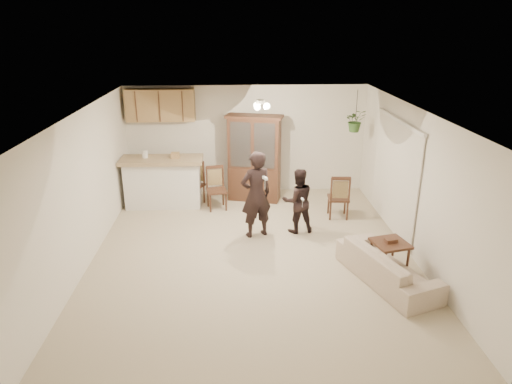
{
  "coord_description": "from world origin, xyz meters",
  "views": [
    {
      "loc": [
        -0.28,
        -7.1,
        3.82
      ],
      "look_at": [
        0.08,
        0.4,
        1.01
      ],
      "focal_mm": 32.0,
      "sensor_mm": 36.0,
      "label": 1
    }
  ],
  "objects_px": {
    "side_table": "(389,257)",
    "chair_hutch_left": "(193,192)",
    "chair_bar": "(217,197)",
    "china_hutch": "(254,159)",
    "adult": "(256,191)",
    "sofa": "(388,260)",
    "child": "(298,199)",
    "chair_hutch_right": "(338,205)"
  },
  "relations": [
    {
      "from": "chair_hutch_right",
      "to": "side_table",
      "type": "bearing_deg",
      "value": 102.61
    },
    {
      "from": "chair_hutch_left",
      "to": "child",
      "type": "bearing_deg",
      "value": -5.04
    },
    {
      "from": "sofa",
      "to": "chair_bar",
      "type": "bearing_deg",
      "value": 21.77
    },
    {
      "from": "child",
      "to": "side_table",
      "type": "relative_size",
      "value": 2.15
    },
    {
      "from": "child",
      "to": "chair_hutch_left",
      "type": "relative_size",
      "value": 1.39
    },
    {
      "from": "sofa",
      "to": "adult",
      "type": "distance_m",
      "value": 2.67
    },
    {
      "from": "chair_bar",
      "to": "chair_hutch_left",
      "type": "xyz_separation_m",
      "value": [
        -0.54,
        0.29,
        0.01
      ]
    },
    {
      "from": "chair_bar",
      "to": "side_table",
      "type": "bearing_deg",
      "value": -57.04
    },
    {
      "from": "china_hutch",
      "to": "side_table",
      "type": "relative_size",
      "value": 3.08
    },
    {
      "from": "adult",
      "to": "chair_bar",
      "type": "distance_m",
      "value": 1.7
    },
    {
      "from": "chair_hutch_left",
      "to": "china_hutch",
      "type": "bearing_deg",
      "value": 40.56
    },
    {
      "from": "china_hutch",
      "to": "adult",
      "type": "bearing_deg",
      "value": -77.09
    },
    {
      "from": "child",
      "to": "chair_hutch_left",
      "type": "xyz_separation_m",
      "value": [
        -2.13,
        1.52,
        -0.4
      ]
    },
    {
      "from": "child",
      "to": "chair_hutch_left",
      "type": "distance_m",
      "value": 2.64
    },
    {
      "from": "side_table",
      "to": "chair_bar",
      "type": "height_order",
      "value": "chair_bar"
    },
    {
      "from": "china_hutch",
      "to": "chair_hutch_left",
      "type": "bearing_deg",
      "value": -155.33
    },
    {
      "from": "sofa",
      "to": "child",
      "type": "bearing_deg",
      "value": 11.91
    },
    {
      "from": "child",
      "to": "china_hutch",
      "type": "distance_m",
      "value": 1.94
    },
    {
      "from": "chair_hutch_right",
      "to": "china_hutch",
      "type": "bearing_deg",
      "value": -28.58
    },
    {
      "from": "sofa",
      "to": "chair_hutch_right",
      "type": "relative_size",
      "value": 1.99
    },
    {
      "from": "side_table",
      "to": "chair_hutch_right",
      "type": "distance_m",
      "value": 2.34
    },
    {
      "from": "chair_hutch_left",
      "to": "chair_hutch_right",
      "type": "relative_size",
      "value": 1.03
    },
    {
      "from": "side_table",
      "to": "chair_hutch_left",
      "type": "xyz_separation_m",
      "value": [
        -3.38,
        3.18,
        -0.02
      ]
    },
    {
      "from": "sofa",
      "to": "child",
      "type": "distance_m",
      "value": 2.23
    },
    {
      "from": "side_table",
      "to": "chair_hutch_left",
      "type": "distance_m",
      "value": 4.64
    },
    {
      "from": "adult",
      "to": "chair_hutch_right",
      "type": "xyz_separation_m",
      "value": [
        1.74,
        0.8,
        -0.63
      ]
    },
    {
      "from": "chair_hutch_right",
      "to": "child",
      "type": "bearing_deg",
      "value": 39.73
    },
    {
      "from": "chair_bar",
      "to": "sofa",
      "type": "bearing_deg",
      "value": -60.08
    },
    {
      "from": "china_hutch",
      "to": "side_table",
      "type": "height_order",
      "value": "china_hutch"
    },
    {
      "from": "china_hutch",
      "to": "chair_hutch_right",
      "type": "distance_m",
      "value": 2.13
    },
    {
      "from": "adult",
      "to": "china_hutch",
      "type": "height_order",
      "value": "china_hutch"
    },
    {
      "from": "sofa",
      "to": "adult",
      "type": "height_order",
      "value": "adult"
    },
    {
      "from": "adult",
      "to": "child",
      "type": "height_order",
      "value": "adult"
    },
    {
      "from": "child",
      "to": "chair_hutch_left",
      "type": "height_order",
      "value": "child"
    },
    {
      "from": "chair_hutch_right",
      "to": "chair_hutch_left",
      "type": "bearing_deg",
      "value": -10.9
    },
    {
      "from": "child",
      "to": "china_hutch",
      "type": "relative_size",
      "value": 0.7
    },
    {
      "from": "adult",
      "to": "child",
      "type": "relative_size",
      "value": 1.33
    },
    {
      "from": "china_hutch",
      "to": "chair_bar",
      "type": "bearing_deg",
      "value": -132.66
    },
    {
      "from": "adult",
      "to": "side_table",
      "type": "bearing_deg",
      "value": 122.25
    },
    {
      "from": "sofa",
      "to": "chair_hutch_left",
      "type": "distance_m",
      "value": 4.73
    },
    {
      "from": "sofa",
      "to": "chair_hutch_left",
      "type": "height_order",
      "value": "chair_hutch_left"
    },
    {
      "from": "sofa",
      "to": "side_table",
      "type": "xyz_separation_m",
      "value": [
        0.09,
        0.22,
        -0.07
      ]
    }
  ]
}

